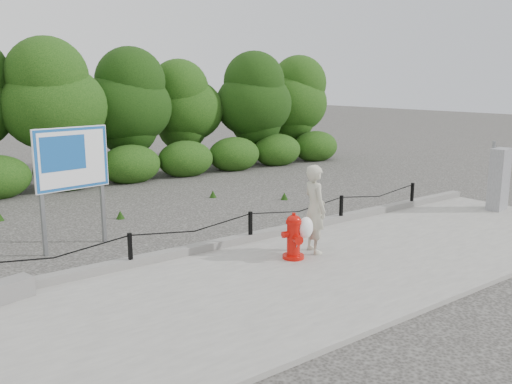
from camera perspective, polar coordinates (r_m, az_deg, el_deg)
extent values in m
plane|color=#2D2B28|center=(10.66, -0.59, -5.63)|extent=(90.00, 90.00, 0.00)
cube|color=gray|center=(9.19, 6.89, -8.32)|extent=(14.00, 4.00, 0.08)
cube|color=slate|center=(10.65, -0.75, -4.80)|extent=(14.00, 0.22, 0.14)
cube|color=black|center=(9.35, -13.10, -6.00)|extent=(0.06, 0.06, 0.60)
cube|color=black|center=(10.55, -0.59, -3.66)|extent=(0.06, 0.06, 0.60)
cube|color=black|center=(12.15, 8.95, -1.75)|extent=(0.06, 0.06, 0.60)
cube|color=black|center=(14.02, 16.11, -0.28)|extent=(0.06, 0.06, 0.60)
cylinder|color=black|center=(8.89, -20.57, -5.89)|extent=(2.50, 0.02, 0.02)
cylinder|color=black|center=(9.83, -6.49, -3.56)|extent=(2.50, 0.02, 0.02)
cylinder|color=black|center=(11.26, 4.54, -1.56)|extent=(2.50, 0.02, 0.02)
cylinder|color=black|center=(13.02, 12.83, -0.02)|extent=(2.50, 0.02, 0.02)
cylinder|color=black|center=(17.66, -20.16, 4.16)|extent=(0.18, 0.18, 2.17)
ellipsoid|color=#254C11|center=(17.55, -20.51, 9.08)|extent=(3.21, 2.77, 3.47)
cylinder|color=black|center=(18.90, -13.24, 4.88)|extent=(0.18, 0.18, 2.08)
ellipsoid|color=#254C11|center=(18.79, -13.44, 9.30)|extent=(3.08, 2.66, 3.33)
cylinder|color=black|center=(20.38, -7.22, 5.33)|extent=(0.18, 0.18, 1.91)
ellipsoid|color=#254C11|center=(20.28, -7.32, 9.10)|extent=(2.83, 2.45, 3.06)
cylinder|color=black|center=(21.07, -0.20, 5.85)|extent=(0.18, 0.18, 2.08)
ellipsoid|color=#254C11|center=(20.97, -0.20, 9.81)|extent=(3.07, 2.66, 3.32)
cylinder|color=black|center=(22.81, 3.86, 6.22)|extent=(0.18, 0.18, 2.04)
ellipsoid|color=#254C11|center=(22.72, 3.91, 9.81)|extent=(3.02, 2.61, 3.27)
cylinder|color=#BB0D07|center=(9.67, 3.94, -6.78)|extent=(0.48, 0.48, 0.06)
cylinder|color=#BB0D07|center=(9.58, 3.97, -4.96)|extent=(0.29, 0.29, 0.58)
cylinder|color=#BB0D07|center=(9.49, 4.00, -3.16)|extent=(0.34, 0.34, 0.05)
ellipsoid|color=#BB0D07|center=(9.49, 4.00, -2.97)|extent=(0.31, 0.31, 0.18)
cylinder|color=#BB0D07|center=(9.46, 4.01, -2.37)|extent=(0.08, 0.08, 0.05)
cylinder|color=#BB0D07|center=(9.49, 3.09, -4.50)|extent=(0.14, 0.14, 0.12)
cylinder|color=#BB0D07|center=(9.62, 4.85, -4.30)|extent=(0.14, 0.14, 0.12)
cylinder|color=#BB0D07|center=(9.42, 4.41, -5.04)|extent=(0.19, 0.17, 0.16)
cylinder|color=slate|center=(9.47, 4.37, -5.49)|extent=(0.01, 0.06, 0.13)
imported|color=#B0AC96|center=(9.85, 6.21, -1.79)|extent=(0.53, 0.67, 1.62)
ellipsoid|color=white|center=(9.58, 5.25, -3.76)|extent=(0.29, 0.23, 0.39)
cube|color=slate|center=(8.60, -25.36, -9.53)|extent=(0.95, 0.52, 0.29)
cube|color=#99999C|center=(14.33, 24.22, 1.23)|extent=(0.62, 0.42, 1.50)
cube|color=slate|center=(14.42, 23.53, 1.66)|extent=(0.07, 0.07, 1.65)
cube|color=slate|center=(10.50, -21.69, -0.17)|extent=(0.08, 0.08, 2.33)
cube|color=slate|center=(11.05, -15.95, 0.76)|extent=(0.08, 0.08, 2.33)
cube|color=white|center=(10.62, -18.83, 3.36)|extent=(1.45, 0.29, 1.17)
cube|color=#1652A0|center=(10.60, -18.76, 3.34)|extent=(1.41, 0.24, 1.13)
cube|color=#1652A0|center=(10.50, -19.62, 3.86)|extent=(0.86, 0.15, 0.64)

